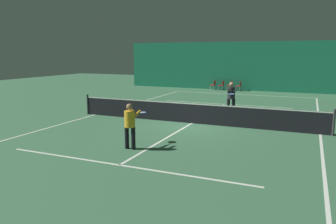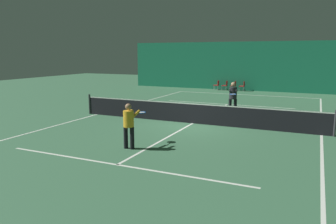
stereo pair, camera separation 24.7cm
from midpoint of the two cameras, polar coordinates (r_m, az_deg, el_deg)
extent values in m
plane|color=#386647|center=(15.44, 4.79, -1.98)|extent=(60.00, 60.00, 0.00)
cube|color=#196B4C|center=(29.71, 14.84, 7.69)|extent=(23.00, 0.12, 4.26)
cube|color=silver|center=(26.80, 13.47, 2.94)|extent=(11.00, 0.10, 0.00)
cube|color=silver|center=(21.47, 10.60, 1.32)|extent=(8.25, 0.10, 0.00)
cube|color=silver|center=(9.86, -8.10, -9.08)|extent=(8.25, 0.10, 0.00)
cube|color=silver|center=(18.01, -11.90, -0.41)|extent=(0.10, 23.80, 0.00)
cube|color=silver|center=(14.58, 25.61, -3.67)|extent=(0.10, 23.80, 0.00)
cube|color=silver|center=(15.43, 4.79, -1.97)|extent=(0.10, 12.80, 0.00)
cube|color=black|center=(15.34, 4.82, -0.24)|extent=(11.90, 0.02, 0.95)
cube|color=white|center=(15.27, 4.84, 1.42)|extent=(11.90, 0.02, 0.05)
cylinder|color=#333338|center=(18.19, -13.11, 1.35)|extent=(0.10, 0.10, 1.07)
cylinder|color=#333338|center=(14.49, 27.55, -1.75)|extent=(0.10, 0.10, 1.07)
cylinder|color=black|center=(11.38, -6.74, -4.42)|extent=(0.15, 0.15, 0.77)
cylinder|color=black|center=(11.26, -5.64, -4.55)|extent=(0.15, 0.15, 0.77)
cylinder|color=gold|center=(11.17, -6.26, -1.19)|extent=(0.37, 0.37, 0.56)
sphere|color=#936B4C|center=(11.10, -6.30, 0.93)|extent=(0.21, 0.21, 0.21)
cylinder|color=gold|center=(11.43, -6.30, -0.27)|extent=(0.11, 0.53, 0.22)
cylinder|color=gold|center=(11.30, -5.01, -0.38)|extent=(0.11, 0.53, 0.22)
cylinder|color=black|center=(11.73, -4.73, -0.32)|extent=(0.04, 0.31, 0.03)
torus|color=#1951B2|center=(12.00, -4.07, -0.08)|extent=(0.34, 0.34, 0.03)
cylinder|color=silver|center=(12.00, -4.07, -0.08)|extent=(0.29, 0.29, 0.00)
cylinder|color=black|center=(17.83, 12.01, 0.87)|extent=(0.20, 0.20, 0.85)
cylinder|color=black|center=(17.83, 11.13, 0.90)|extent=(0.20, 0.20, 0.85)
cylinder|color=#232328|center=(17.73, 11.65, 3.23)|extent=(0.48, 0.48, 0.62)
sphere|color=tan|center=(17.68, 11.71, 4.73)|extent=(0.24, 0.24, 0.24)
cylinder|color=#232328|center=(17.44, 12.20, 3.57)|extent=(0.24, 0.60, 0.25)
cylinder|color=#232328|center=(17.43, 11.15, 3.60)|extent=(0.24, 0.60, 0.25)
cylinder|color=black|center=(17.01, 11.68, 3.17)|extent=(0.10, 0.30, 0.03)
torus|color=#1951B2|center=(16.71, 11.68, 3.05)|extent=(0.40, 0.40, 0.03)
cylinder|color=silver|center=(16.71, 11.68, 3.05)|extent=(0.33, 0.33, 0.00)
cylinder|color=#99999E|center=(30.24, 8.36, 4.27)|extent=(0.03, 0.03, 0.39)
cylinder|color=#99999E|center=(29.87, 8.16, 4.21)|extent=(0.03, 0.03, 0.39)
cylinder|color=#99999E|center=(30.13, 9.06, 4.23)|extent=(0.03, 0.03, 0.39)
cylinder|color=#99999E|center=(29.77, 8.86, 4.17)|extent=(0.03, 0.03, 0.39)
cube|color=#A51E1E|center=(29.98, 8.62, 4.64)|extent=(0.44, 0.44, 0.05)
cube|color=#A51E1E|center=(29.91, 9.00, 5.05)|extent=(0.04, 0.44, 0.40)
cylinder|color=#99999E|center=(30.03, 9.78, 4.19)|extent=(0.03, 0.03, 0.39)
cylinder|color=#99999E|center=(29.67, 9.59, 4.13)|extent=(0.03, 0.03, 0.39)
cylinder|color=#99999E|center=(29.94, 10.48, 4.15)|extent=(0.03, 0.03, 0.39)
cylinder|color=#99999E|center=(29.57, 10.30, 4.08)|extent=(0.03, 0.03, 0.39)
cube|color=#A51E1E|center=(29.78, 10.05, 4.56)|extent=(0.44, 0.44, 0.05)
cube|color=#A51E1E|center=(29.71, 10.44, 4.97)|extent=(0.04, 0.44, 0.40)
cylinder|color=#99999E|center=(29.84, 11.21, 4.11)|extent=(0.03, 0.03, 0.39)
cylinder|color=#99999E|center=(29.48, 11.04, 4.04)|extent=(0.03, 0.03, 0.39)
cylinder|color=#99999E|center=(29.76, 11.92, 4.07)|extent=(0.03, 0.03, 0.39)
cylinder|color=#99999E|center=(29.39, 11.76, 4.00)|extent=(0.03, 0.03, 0.39)
cube|color=#A51E1E|center=(29.60, 11.50, 4.48)|extent=(0.44, 0.44, 0.05)
cube|color=#A51E1E|center=(29.53, 11.89, 4.89)|extent=(0.04, 0.44, 0.40)
cylinder|color=#99999E|center=(29.68, 12.66, 4.02)|extent=(0.03, 0.03, 0.39)
cylinder|color=#99999E|center=(29.31, 12.51, 3.95)|extent=(0.03, 0.03, 0.39)
cylinder|color=#99999E|center=(29.60, 13.38, 3.98)|extent=(0.03, 0.03, 0.39)
cylinder|color=#99999E|center=(29.23, 13.23, 3.91)|extent=(0.03, 0.03, 0.39)
cube|color=#A51E1E|center=(29.43, 12.96, 4.39)|extent=(0.44, 0.44, 0.05)
cube|color=#A51E1E|center=(29.37, 13.36, 4.81)|extent=(0.04, 0.44, 0.40)
camera|label=1|loc=(0.12, -89.47, 0.10)|focal=35.00mm
camera|label=2|loc=(0.12, 90.53, -0.10)|focal=35.00mm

